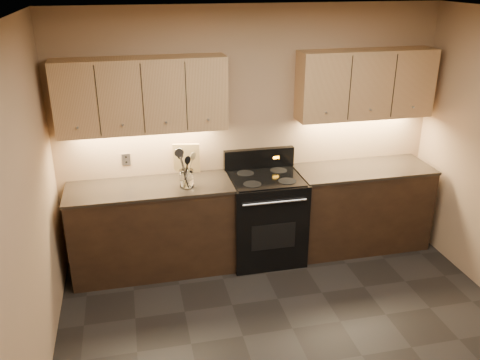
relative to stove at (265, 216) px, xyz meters
name	(u,v)px	position (x,y,z in m)	size (l,w,h in m)	color
ceiling	(333,23)	(-0.08, -1.68, 2.12)	(4.00, 4.00, 0.00)	silver
wall_back	(251,134)	(-0.08, 0.32, 0.82)	(4.00, 0.04, 2.60)	tan
wall_left	(13,250)	(-2.08, -1.68, 0.82)	(0.04, 4.00, 2.60)	tan
counter_left	(152,228)	(-1.18, 0.02, -0.01)	(1.62, 0.62, 0.93)	black
counter_right	(360,207)	(1.10, 0.02, -0.01)	(1.46, 0.62, 0.93)	black
stove	(265,216)	(0.00, 0.00, 0.00)	(0.76, 0.68, 1.14)	black
upper_cab_left	(142,95)	(-1.18, 0.17, 1.32)	(1.60, 0.30, 0.70)	tan
upper_cab_right	(366,84)	(1.10, 0.17, 1.32)	(1.44, 0.30, 0.70)	tan
outlet_plate	(126,160)	(-1.38, 0.31, 0.64)	(0.09, 0.01, 0.12)	#B2B5BA
utensil_crock	(187,179)	(-0.82, -0.07, 0.53)	(0.16, 0.16, 0.17)	white
cutting_board	(187,158)	(-0.77, 0.27, 0.62)	(0.27, 0.02, 0.34)	tan
wooden_spoon	(184,170)	(-0.85, -0.08, 0.63)	(0.06, 0.06, 0.33)	tan
black_spoon	(184,170)	(-0.83, -0.06, 0.62)	(0.06, 0.06, 0.30)	black
black_turner	(187,169)	(-0.81, -0.09, 0.64)	(0.08, 0.08, 0.34)	black
steel_spatula	(188,166)	(-0.80, -0.05, 0.65)	(0.08, 0.08, 0.38)	silver
steel_skimmer	(188,167)	(-0.80, -0.08, 0.66)	(0.09, 0.09, 0.39)	silver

